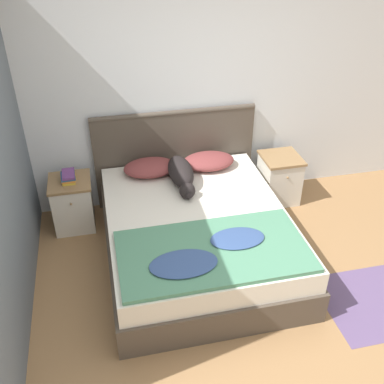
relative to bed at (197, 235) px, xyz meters
The scene contains 12 objects.
ground_plane 1.03m from the bed, 81.50° to the right, with size 16.00×16.00×0.00m, color #997047.
wall_back 1.54m from the bed, 82.60° to the left, with size 9.00×0.06×2.55m.
wall_side_left 1.87m from the bed, behind, with size 0.06×3.10×2.55m.
bed is the anchor object (origin of this frame).
headboard 1.11m from the bed, 90.00° to the left, with size 1.78×0.06×1.10m.
nightstand_left 1.40m from the bed, 145.68° to the left, with size 0.43×0.45×0.56m.
nightstand_right 1.40m from the bed, 34.32° to the left, with size 0.43×0.45×0.56m.
pillow_left 0.93m from the bed, 111.40° to the left, with size 0.56×0.38×0.15m.
pillow_right 0.93m from the bed, 68.60° to the left, with size 0.56×0.38×0.15m.
quilt 0.65m from the bed, 91.20° to the right, with size 1.56×0.84×0.06m.
dog 0.67m from the bed, 93.10° to the left, with size 0.25×0.79×0.22m.
book_stack 1.44m from the bed, 145.40° to the left, with size 0.15×0.22×0.09m.
Camera 1 is at (-0.94, -2.29, 2.95)m, focal length 42.00 mm.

